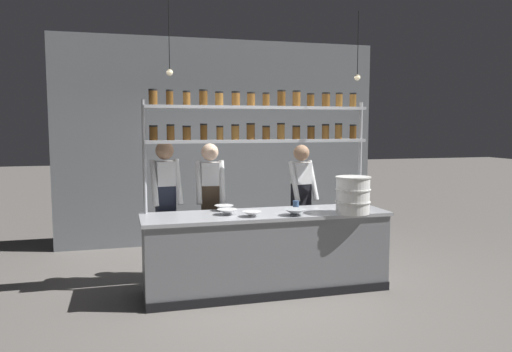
% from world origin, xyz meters
% --- Properties ---
extents(ground_plane, '(40.00, 40.00, 0.00)m').
position_xyz_m(ground_plane, '(0.00, 0.00, 0.00)').
color(ground_plane, slate).
extents(back_wall, '(5.25, 0.12, 3.30)m').
position_xyz_m(back_wall, '(0.00, 2.60, 1.65)').
color(back_wall, gray).
rests_on(back_wall, ground_plane).
extents(prep_counter, '(2.85, 0.76, 0.92)m').
position_xyz_m(prep_counter, '(0.00, -0.00, 0.46)').
color(prep_counter, gray).
rests_on(prep_counter, ground_plane).
extents(spice_shelf_unit, '(2.73, 0.28, 2.34)m').
position_xyz_m(spice_shelf_unit, '(0.00, 0.33, 1.91)').
color(spice_shelf_unit, '#ADAFB5').
rests_on(spice_shelf_unit, ground_plane).
extents(chef_left, '(0.39, 0.32, 1.73)m').
position_xyz_m(chef_left, '(-1.09, 0.61, 1.01)').
color(chef_left, black).
rests_on(chef_left, ground_plane).
extents(chef_center, '(0.38, 0.31, 1.70)m').
position_xyz_m(chef_center, '(-0.53, 0.71, 0.98)').
color(chef_center, black).
rests_on(chef_center, ground_plane).
extents(chef_right, '(0.40, 0.33, 1.67)m').
position_xyz_m(chef_right, '(0.70, 0.73, 0.96)').
color(chef_right, black).
rests_on(chef_right, ground_plane).
extents(container_stack, '(0.40, 0.40, 0.42)m').
position_xyz_m(container_stack, '(0.94, -0.30, 1.13)').
color(container_stack, white).
rests_on(container_stack, prep_counter).
extents(prep_bowl_near_left, '(0.22, 0.22, 0.06)m').
position_xyz_m(prep_bowl_near_left, '(-0.22, -0.19, 0.95)').
color(prep_bowl_near_left, white).
rests_on(prep_bowl_near_left, prep_counter).
extents(prep_bowl_center_front, '(0.26, 0.26, 0.07)m').
position_xyz_m(prep_bowl_center_front, '(0.26, -0.25, 0.96)').
color(prep_bowl_center_front, '#B2B7BC').
rests_on(prep_bowl_center_front, prep_counter).
extents(prep_bowl_center_back, '(0.23, 0.23, 0.06)m').
position_xyz_m(prep_bowl_center_back, '(-0.44, 0.28, 0.95)').
color(prep_bowl_center_back, white).
rests_on(prep_bowl_center_back, prep_counter).
extents(prep_bowl_near_right, '(0.23, 0.23, 0.06)m').
position_xyz_m(prep_bowl_near_right, '(-0.46, -0.01, 0.95)').
color(prep_bowl_near_right, white).
rests_on(prep_bowl_near_right, prep_counter).
extents(serving_cup_front, '(0.07, 0.07, 0.09)m').
position_xyz_m(serving_cup_front, '(0.44, 0.21, 0.97)').
color(serving_cup_front, '#334C70').
rests_on(serving_cup_front, prep_counter).
extents(pendant_light_row, '(2.26, 0.07, 0.80)m').
position_xyz_m(pendant_light_row, '(0.02, 0.00, 2.53)').
color(pendant_light_row, black).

